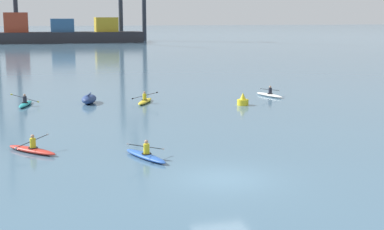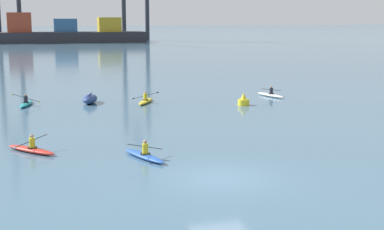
# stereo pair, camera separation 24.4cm
# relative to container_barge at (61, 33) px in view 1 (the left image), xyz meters

# --- Properties ---
(ground_plane) EXTENTS (800.00, 800.00, 0.00)m
(ground_plane) POSITION_rel_container_barge_xyz_m (1.68, -129.54, -2.46)
(ground_plane) COLOR #476B84
(container_barge) EXTENTS (41.90, 8.55, 7.85)m
(container_barge) POSITION_rel_container_barge_xyz_m (0.00, 0.00, 0.00)
(container_barge) COLOR #28282D
(container_barge) RESTS_ON ground
(capsized_dinghy) EXTENTS (1.71, 2.79, 0.76)m
(capsized_dinghy) POSITION_rel_container_barge_xyz_m (-2.05, -106.77, -2.11)
(capsized_dinghy) COLOR navy
(capsized_dinghy) RESTS_ON ground
(channel_buoy) EXTENTS (0.90, 0.90, 1.00)m
(channel_buoy) POSITION_rel_container_barge_xyz_m (9.53, -110.86, -2.10)
(channel_buoy) COLOR yellow
(channel_buoy) RESTS_ON ground
(kayak_red) EXTENTS (2.70, 2.95, 0.95)m
(kayak_red) POSITION_rel_container_barge_xyz_m (-6.30, -122.47, -2.29)
(kayak_red) COLOR red
(kayak_red) RESTS_ON ground
(kayak_yellow) EXTENTS (2.04, 3.32, 0.96)m
(kayak_yellow) POSITION_rel_container_barge_xyz_m (2.30, -107.75, -2.29)
(kayak_yellow) COLOR yellow
(kayak_yellow) RESTS_ON ground
(kayak_blue) EXTENTS (2.08, 3.37, 0.96)m
(kayak_blue) POSITION_rel_container_barge_xyz_m (-0.92, -125.23, -2.29)
(kayak_blue) COLOR #2856B2
(kayak_blue) RESTS_ON ground
(kayak_white) EXTENTS (2.19, 3.43, 0.95)m
(kayak_white) POSITION_rel_container_barge_xyz_m (13.44, -107.01, -2.29)
(kayak_white) COLOR silver
(kayak_white) RESTS_ON ground
(kayak_teal) EXTENTS (2.18, 3.45, 0.99)m
(kayak_teal) POSITION_rel_container_barge_xyz_m (-6.96, -106.68, -2.29)
(kayak_teal) COLOR teal
(kayak_teal) RESTS_ON ground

